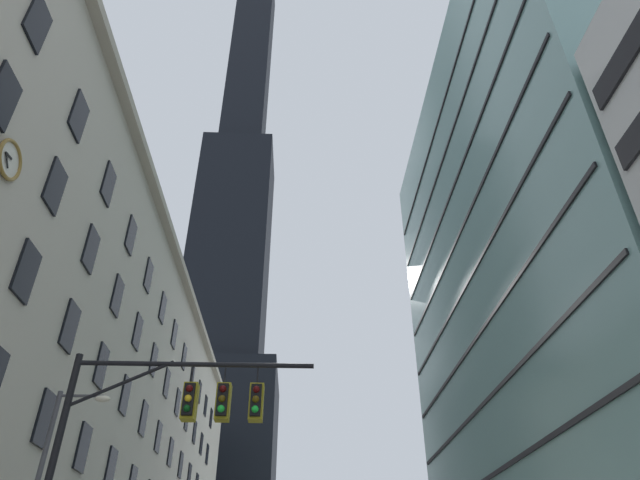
% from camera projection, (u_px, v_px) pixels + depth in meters
% --- Properties ---
extents(station_building, '(17.81, 73.88, 26.81)m').
position_uv_depth(station_building, '(36.00, 415.00, 40.70)').
color(station_building, beige).
rests_on(station_building, ground).
extents(dark_skyscraper, '(22.47, 22.47, 186.04)m').
position_uv_depth(dark_skyscraper, '(226.00, 298.00, 112.24)').
color(dark_skyscraper, black).
rests_on(dark_skyscraper, ground).
extents(glass_office_midrise, '(15.96, 35.57, 42.01)m').
position_uv_depth(glass_office_midrise, '(576.00, 276.00, 38.97)').
color(glass_office_midrise, gray).
rests_on(glass_office_midrise, ground).
extents(traffic_signal_mast, '(7.04, 0.63, 7.67)m').
position_uv_depth(traffic_signal_mast, '(172.00, 428.00, 15.27)').
color(traffic_signal_mast, black).
rests_on(traffic_signal_mast, sidewalk_left).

